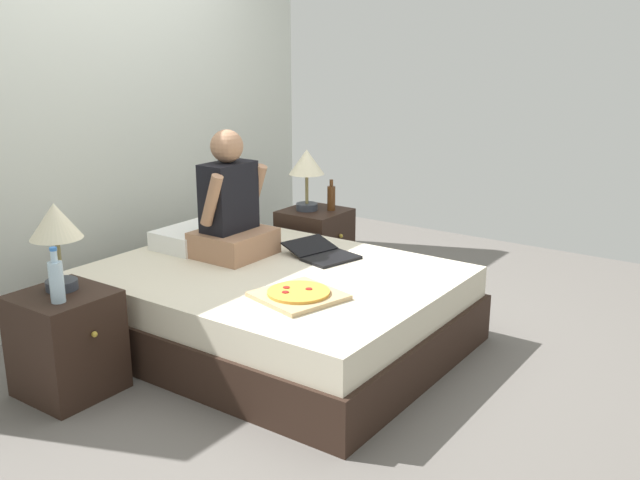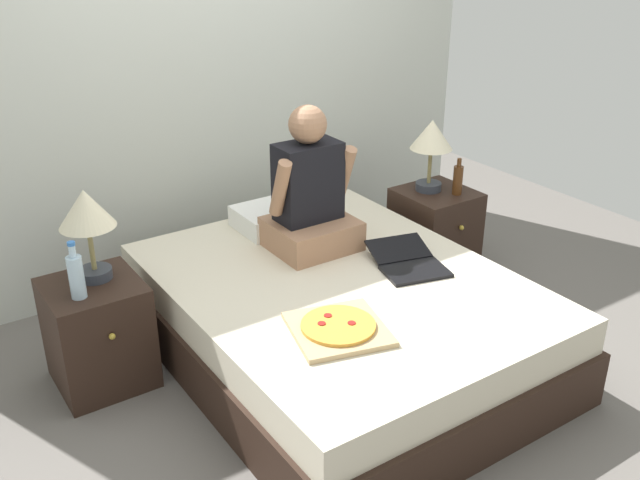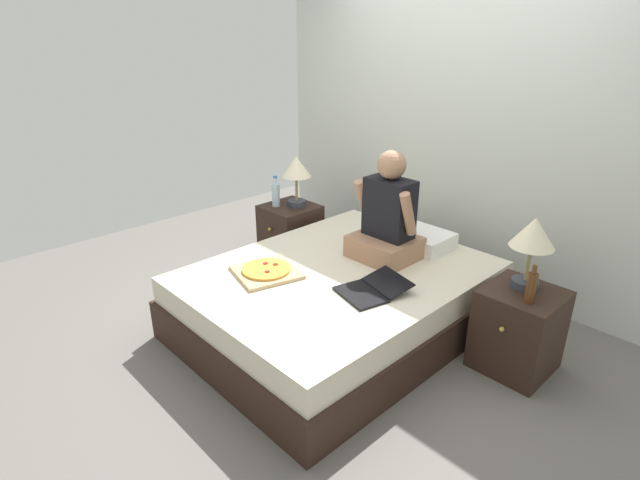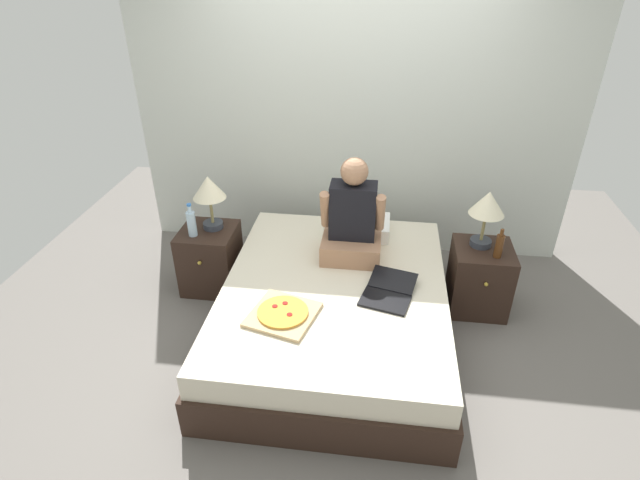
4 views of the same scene
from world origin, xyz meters
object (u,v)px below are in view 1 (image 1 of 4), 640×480
pizza_box (299,295)px  nightstand_right (315,245)px  lamp_on_right_nightstand (307,166)px  water_bottle (56,280)px  lamp_on_left_nightstand (56,227)px  bed (275,307)px  person_seated (231,210)px  laptop (324,254)px  nightstand_left (67,343)px  beer_bottle (331,197)px

pizza_box → nightstand_right: bearing=32.6°
lamp_on_right_nightstand → nightstand_right: bearing=-59.1°
nightstand_right → water_bottle: bearing=-177.7°
lamp_on_left_nightstand → lamp_on_right_nightstand: size_ratio=1.00×
lamp_on_left_nightstand → nightstand_right: bearing=-1.3°
bed → person_seated: size_ratio=2.62×
nightstand_right → laptop: (-0.72, -0.58, 0.21)m
nightstand_left → pizza_box: bearing=-48.1°
water_bottle → beer_bottle: bearing=-0.2°
water_bottle → laptop: water_bottle is taller
pizza_box → laptop: bearing=24.4°
lamp_on_right_nightstand → pizza_box: size_ratio=0.92×
bed → laptop: 0.46m
lamp_on_left_nightstand → pizza_box: 1.26m
water_bottle → laptop: bearing=-17.8°
nightstand_left → pizza_box: nightstand_left is taller
water_bottle → nightstand_right: water_bottle is taller
person_seated → laptop: 0.63m
nightstand_right → pizza_box: 1.65m
beer_bottle → pizza_box: beer_bottle is taller
laptop → pizza_box: bearing=-155.6°
nightstand_right → beer_bottle: beer_bottle is taller
bed → lamp_on_right_nightstand: size_ratio=4.55×
nightstand_right → bed: bearing=-155.8°
bed → laptop: laptop is taller
lamp_on_right_nightstand → beer_bottle: (0.10, -0.15, -0.23)m
nightstand_left → lamp_on_right_nightstand: bearing=1.3°
water_bottle → pizza_box: (0.88, -0.79, -0.17)m
beer_bottle → bed: bearing=-161.4°
laptop → pizza_box: 0.73m
bed → water_bottle: bearing=161.2°
beer_bottle → water_bottle: bearing=179.8°
person_seated → water_bottle: bearing=-179.7°
beer_bottle → person_seated: 1.08m
water_bottle → lamp_on_right_nightstand: 2.24m
pizza_box → lamp_on_right_nightstand: bearing=34.7°
person_seated → nightstand_right: bearing=4.8°
person_seated → lamp_on_right_nightstand: bearing=7.9°
nightstand_left → lamp_on_left_nightstand: lamp_on_left_nightstand is taller
bed → lamp_on_right_nightstand: lamp_on_right_nightstand is taller
water_bottle → laptop: (1.54, -0.49, -0.17)m
nightstand_left → person_seated: bearing=-4.1°
bed → beer_bottle: 1.29m
bed → lamp_on_left_nightstand: size_ratio=4.55×
lamp_on_left_nightstand → pizza_box: lamp_on_left_nightstand is taller
nightstand_left → person_seated: 1.27m
water_bottle → lamp_on_right_nightstand: (2.23, 0.14, 0.22)m
laptop → beer_bottle: bearing=31.5°
nightstand_left → laptop: (1.46, -0.58, 0.21)m
lamp_on_right_nightstand → water_bottle: bearing=-176.4°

